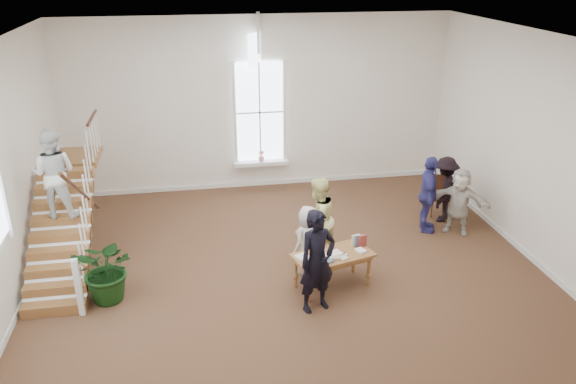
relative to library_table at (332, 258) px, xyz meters
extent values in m
plane|color=#452A1B|center=(-0.66, 0.83, -0.61)|extent=(10.00, 10.00, 0.00)
plane|color=silver|center=(-0.66, 5.33, 1.64)|extent=(10.00, 0.00, 10.00)
plane|color=silver|center=(-0.66, -3.67, 1.64)|extent=(10.00, 0.00, 10.00)
plane|color=silver|center=(-5.66, 0.83, 1.64)|extent=(0.00, 9.00, 9.00)
plane|color=silver|center=(4.34, 0.83, 1.64)|extent=(0.00, 9.00, 9.00)
plane|color=white|center=(-0.66, 0.83, 3.89)|extent=(10.00, 10.00, 0.00)
cube|color=white|center=(-0.66, 5.15, 0.09)|extent=(1.45, 0.28, 0.10)
plane|color=white|center=(-0.66, 5.27, 1.44)|extent=(2.60, 0.00, 2.60)
plane|color=white|center=(-0.66, 5.27, 3.04)|extent=(0.60, 0.60, 0.85)
cube|color=white|center=(-0.66, 5.30, -0.55)|extent=(10.00, 0.04, 0.12)
imported|color=pink|center=(-0.66, 5.12, 0.29)|extent=(0.17, 0.17, 0.30)
cube|color=brown|center=(-5.01, 0.03, -0.51)|extent=(1.10, 0.30, 0.20)
cube|color=brown|center=(-5.01, 0.33, -0.31)|extent=(1.10, 0.30, 0.20)
cube|color=brown|center=(-5.01, 0.63, -0.11)|extent=(1.10, 0.30, 0.20)
cube|color=brown|center=(-5.01, 0.93, 0.09)|extent=(1.10, 0.30, 0.20)
cube|color=brown|center=(-5.01, 1.23, 0.29)|extent=(1.10, 0.30, 0.20)
cube|color=brown|center=(-5.01, 1.53, 0.49)|extent=(1.10, 0.30, 0.20)
cube|color=brown|center=(-5.01, 1.83, 0.69)|extent=(1.10, 0.30, 0.20)
cube|color=brown|center=(-5.01, 2.13, 0.89)|extent=(1.10, 0.30, 0.20)
cube|color=brown|center=(-5.01, 2.43, 1.09)|extent=(1.10, 0.30, 0.20)
cube|color=brown|center=(-5.01, 3.33, 1.13)|extent=(1.10, 1.20, 0.12)
cube|color=white|center=(-4.52, -0.12, -0.06)|extent=(0.10, 0.10, 1.10)
cylinder|color=black|center=(-4.51, 1.23, 1.14)|extent=(0.07, 2.74, 1.86)
imported|color=silver|center=(-5.01, 1.53, 1.45)|extent=(0.94, 0.79, 1.72)
cube|color=brown|center=(0.01, 0.01, 0.06)|extent=(1.62, 1.11, 0.05)
cube|color=brown|center=(0.01, 0.01, -0.02)|extent=(1.47, 0.96, 0.10)
cylinder|color=brown|center=(-0.53, -0.42, -0.29)|extent=(0.07, 0.07, 0.64)
cylinder|color=brown|center=(0.70, -0.07, -0.29)|extent=(0.07, 0.07, 0.64)
cylinder|color=brown|center=(-0.67, 0.10, -0.29)|extent=(0.07, 0.07, 0.64)
cylinder|color=brown|center=(0.56, 0.44, -0.29)|extent=(0.07, 0.07, 0.64)
cube|color=silver|center=(-0.51, -0.24, 0.11)|extent=(0.15, 0.24, 0.05)
cube|color=beige|center=(0.14, -0.13, 0.09)|extent=(0.25, 0.29, 0.02)
cube|color=tan|center=(0.04, -0.13, 0.10)|extent=(0.18, 0.23, 0.05)
cube|color=silver|center=(0.05, -0.03, 0.11)|extent=(0.30, 0.29, 0.05)
cube|color=#4C5972|center=(-0.14, -0.22, 0.10)|extent=(0.21, 0.25, 0.03)
cube|color=maroon|center=(0.06, 0.02, 0.11)|extent=(0.34, 0.36, 0.05)
cube|color=white|center=(0.55, 0.01, 0.11)|extent=(0.22, 0.24, 0.05)
cube|color=#BFB299|center=(0.11, -0.04, 0.09)|extent=(0.35, 0.37, 0.03)
cube|color=silver|center=(-0.57, -0.06, 0.11)|extent=(0.31, 0.32, 0.05)
cube|color=beige|center=(-0.35, -0.18, 0.10)|extent=(0.30, 0.29, 0.04)
cube|color=tan|center=(-0.15, 0.03, 0.10)|extent=(0.17, 0.27, 0.03)
cube|color=silver|center=(-0.11, -0.10, 0.10)|extent=(0.24, 0.23, 0.03)
imported|color=black|center=(-0.44, -0.64, 0.34)|extent=(0.81, 0.66, 1.90)
imported|color=beige|center=(-0.34, 0.61, 0.09)|extent=(0.82, 0.77, 1.41)
imported|color=#F3EF98|center=(-0.04, 1.11, 0.28)|extent=(1.10, 1.06, 1.78)
imported|color=navy|center=(2.68, 1.93, 0.28)|extent=(0.73, 1.12, 1.78)
imported|color=black|center=(3.28, 2.38, 0.17)|extent=(1.07, 1.17, 1.57)
imported|color=beige|center=(3.34, 1.73, 0.15)|extent=(1.40, 1.21, 1.53)
imported|color=#113310|center=(-4.06, 0.26, 0.02)|extent=(1.43, 1.35, 1.26)
cube|color=black|center=(3.34, 2.65, -0.16)|extent=(0.56, 0.56, 0.05)
cube|color=black|center=(3.42, 2.82, 0.11)|extent=(0.40, 0.21, 0.50)
cylinder|color=black|center=(3.11, 2.57, -0.39)|extent=(0.04, 0.04, 0.44)
cylinder|color=black|center=(3.42, 2.42, -0.39)|extent=(0.04, 0.04, 0.44)
cylinder|color=black|center=(3.25, 2.88, -0.39)|extent=(0.04, 0.04, 0.44)
cylinder|color=black|center=(3.56, 2.73, -0.39)|extent=(0.04, 0.04, 0.44)
camera|label=1|loc=(-2.39, -8.86, 5.22)|focal=35.00mm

